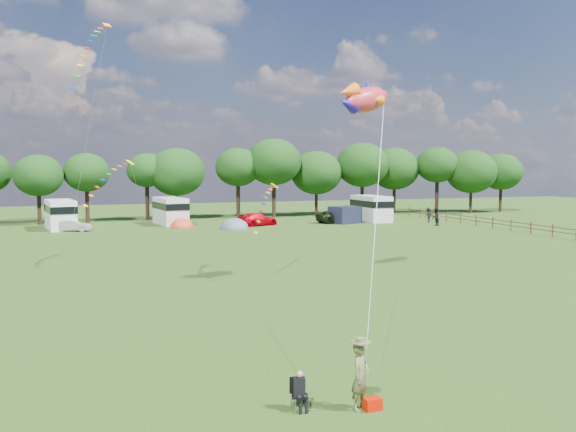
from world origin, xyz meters
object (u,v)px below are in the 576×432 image
object	(u,v)px
campervan_c	(170,210)
fish_kite	(363,99)
car_d	(339,216)
tent_greyblue	(234,229)
camp_chair	(299,386)
kite_flyer	(361,376)
campervan_b	(61,214)
tent_orange	(182,228)
campervan_d	(371,208)
car_b	(73,226)
walker_b	(428,215)
car_c	(257,219)
walker_a	(435,217)

from	to	relation	value
campervan_c	fish_kite	world-z (taller)	fish_kite
car_d	tent_greyblue	world-z (taller)	car_d
tent_greyblue	camp_chair	bearing A→B (deg)	-102.27
tent_greyblue	fish_kite	bearing A→B (deg)	-91.34
tent_greyblue	kite_flyer	size ratio (longest dim) A/B	1.85
campervan_b	campervan_c	xyz separation A→B (m)	(11.88, 1.79, -0.01)
tent_orange	campervan_d	bearing A→B (deg)	1.96
car_b	kite_flyer	bearing A→B (deg)	-157.98
tent_orange	walker_b	size ratio (longest dim) A/B	1.64
car_c	camp_chair	bearing A→B (deg)	144.82
walker_b	car_b	bearing A→B (deg)	-23.64
car_d	campervan_c	world-z (taller)	campervan_c
campervan_d	walker_b	size ratio (longest dim) A/B	3.58
walker_a	campervan_c	bearing A→B (deg)	-51.14
campervan_c	kite_flyer	world-z (taller)	campervan_c
tent_orange	walker_b	bearing A→B (deg)	-5.77
kite_flyer	car_c	bearing A→B (deg)	37.62
car_d	campervan_d	world-z (taller)	campervan_d
car_b	kite_flyer	distance (m)	53.87
walker_a	walker_b	size ratio (longest dim) A/B	1.10
fish_kite	walker_b	distance (m)	42.41
walker_b	car_c	bearing A→B (deg)	-26.96
car_b	camp_chair	distance (m)	53.14
campervan_c	fish_kite	distance (m)	41.69
campervan_d	tent_orange	bearing A→B (deg)	90.85
campervan_c	walker_a	bearing A→B (deg)	-118.96
car_b	car_d	world-z (taller)	car_d
campervan_b	camp_chair	bearing A→B (deg)	179.68
car_b	tent_greyblue	distance (m)	16.56
car_d	campervan_b	xyz separation A→B (m)	(-31.07, 2.58, 0.91)
car_d	kite_flyer	xyz separation A→B (m)	(-22.84, -53.70, 0.17)
kite_flyer	walker_a	bearing A→B (deg)	16.93
campervan_b	camp_chair	xyz separation A→B (m)	(6.63, -55.74, -1.01)
car_c	campervan_c	world-z (taller)	campervan_c
car_c	campervan_b	world-z (taller)	campervan_b
car_c	campervan_b	bearing A→B (deg)	61.81
tent_greyblue	tent_orange	bearing A→B (deg)	146.05
car_b	walker_b	xyz separation A→B (m)	(40.14, -2.65, 0.30)
car_b	tent_greyblue	bearing A→B (deg)	-86.30
kite_flyer	walker_a	distance (m)	56.35
car_d	tent_greyblue	bearing A→B (deg)	101.22
camp_chair	campervan_b	bearing A→B (deg)	114.37
car_d	camp_chair	size ratio (longest dim) A/B	5.07
kite_flyer	camp_chair	world-z (taller)	kite_flyer
car_c	tent_greyblue	xyz separation A→B (m)	(-3.43, -3.00, -0.68)
car_c	tent_greyblue	world-z (taller)	car_c
campervan_d	campervan_b	bearing A→B (deg)	85.97
tent_orange	walker_a	size ratio (longest dim) A/B	1.50
car_b	camp_chair	size ratio (longest dim) A/B	3.06
car_b	car_c	world-z (taller)	car_c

